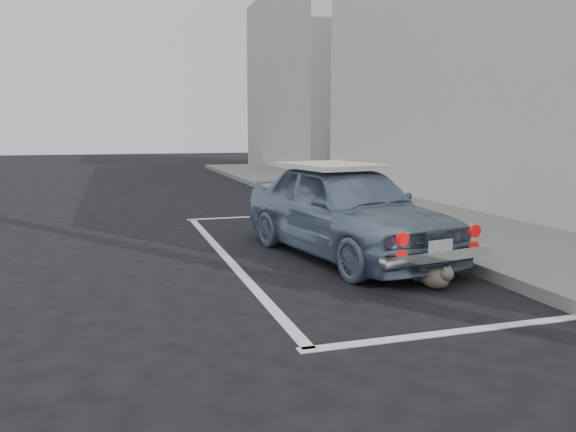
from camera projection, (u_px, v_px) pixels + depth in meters
name	position (u px, v px, depth m)	size (l,w,h in m)	color
ground	(382.00, 319.00, 5.26)	(80.00, 80.00, 0.00)	black
sidewalk	(520.00, 248.00, 8.08)	(2.80, 40.00, 0.15)	slate
building_far	(310.00, 80.00, 25.40)	(3.50, 10.00, 8.00)	#B2ACA2
pline_rear	(460.00, 331.00, 4.93)	(3.00, 0.12, 0.01)	silver
pline_front	(260.00, 216.00, 11.54)	(3.00, 0.12, 0.01)	silver
pline_side	(226.00, 257.00, 7.83)	(0.12, 7.00, 0.01)	silver
retro_coupe	(345.00, 209.00, 7.83)	(2.19, 4.10, 1.32)	slate
cat	(436.00, 277.00, 6.26)	(0.35, 0.54, 0.30)	#64594C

